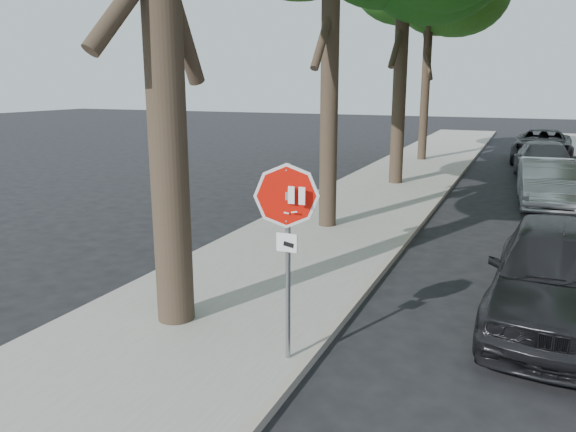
# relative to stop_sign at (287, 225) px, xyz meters

# --- Properties ---
(ground) EXTENTS (120.00, 120.00, 0.00)m
(ground) POSITION_rel_stop_sign_xyz_m (0.70, 0.03, -1.95)
(ground) COLOR black
(ground) RESTS_ON ground
(sidewalk_left) EXTENTS (4.00, 55.00, 0.12)m
(sidewalk_left) POSITION_rel_stop_sign_xyz_m (-1.80, 12.03, -1.89)
(sidewalk_left) COLOR gray
(sidewalk_left) RESTS_ON ground
(curb_left) EXTENTS (0.12, 55.00, 0.13)m
(curb_left) POSITION_rel_stop_sign_xyz_m (0.25, 12.03, -1.88)
(curb_left) COLOR #9E9384
(curb_left) RESTS_ON ground
(stop_sign) EXTENTS (0.76, 0.34, 2.61)m
(stop_sign) POSITION_rel_stop_sign_xyz_m (0.00, 0.00, 0.00)
(stop_sign) COLOR gray
(stop_sign) RESTS_ON sidewalk_left
(tree_far) EXTENTS (5.29, 4.91, 9.33)m
(tree_far) POSITION_rel_stop_sign_xyz_m (-2.02, 21.14, 5.26)
(tree_far) COLOR black
(tree_far) RESTS_ON sidewalk_left
(car_a) EXTENTS (2.24, 4.98, 1.66)m
(car_a) POSITION_rel_stop_sign_xyz_m (3.30, 2.88, -1.12)
(car_a) COLOR black
(car_a) RESTS_ON ground
(car_b) EXTENTS (1.76, 4.37, 1.41)m
(car_b) POSITION_rel_stop_sign_xyz_m (3.30, 12.39, -1.24)
(car_b) COLOR #9FA0A6
(car_b) RESTS_ON ground
(car_c) EXTENTS (2.43, 5.19, 1.47)m
(car_c) POSITION_rel_stop_sign_xyz_m (3.30, 17.36, -1.22)
(car_c) COLOR #4C4D51
(car_c) RESTS_ON ground
(car_d) EXTENTS (2.73, 5.65, 1.55)m
(car_d) POSITION_rel_stop_sign_xyz_m (3.30, 22.97, -1.17)
(car_d) COLOR black
(car_d) RESTS_ON ground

